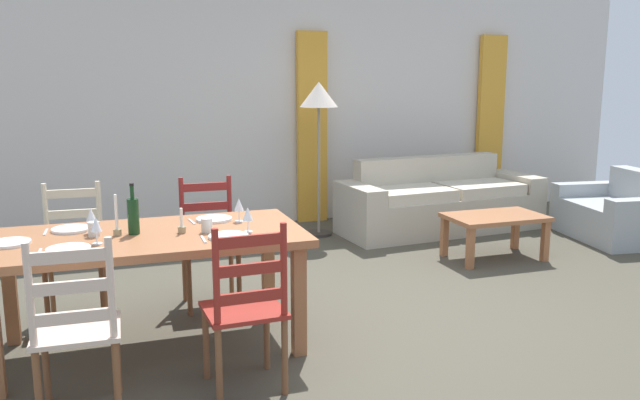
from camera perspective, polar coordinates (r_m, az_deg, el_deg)
ground_plane at (r=4.71m, az=4.54°, el=-10.56°), size 9.60×9.60×0.02m
wall_far at (r=7.53m, az=-5.41°, el=8.15°), size 9.60×0.16×2.70m
curtain_panel_left at (r=7.57m, az=-0.71°, el=6.32°), size 0.35×0.08×2.20m
curtain_panel_right at (r=8.63m, az=14.72°, el=6.54°), size 0.35×0.08×2.20m
dining_table at (r=4.15m, az=-14.81°, el=-4.08°), size 1.90×0.96×0.75m
dining_chair_near_left at (r=3.49m, az=-20.66°, el=-10.53°), size 0.43×0.41×0.96m
dining_chair_near_right at (r=3.56m, az=-6.54°, el=-9.42°), size 0.44×0.42×0.96m
dining_chair_far_left at (r=4.93m, az=-20.78°, el=-4.30°), size 0.43×0.41×0.96m
dining_chair_far_right at (r=4.94m, az=-9.72°, el=-3.68°), size 0.43×0.41×0.96m
dinner_plate_near_left at (r=3.88m, az=-21.24°, el=-4.05°), size 0.24×0.24×0.02m
fork_near_left at (r=3.89m, az=-23.44°, el=-4.26°), size 0.02×0.17×0.01m
dinner_plate_near_right at (r=3.94m, az=-8.05°, el=-3.18°), size 0.24×0.24×0.02m
fork_near_right at (r=3.92m, az=-10.21°, el=-3.42°), size 0.02×0.17×0.01m
dinner_plate_far_left at (r=4.37m, az=-21.02°, el=-2.41°), size 0.24×0.24×0.02m
fork_far_left at (r=4.38m, az=-22.97°, el=-2.60°), size 0.02×0.17×0.01m
dinner_plate_far_right at (r=4.42m, az=-9.29°, el=-1.66°), size 0.24×0.24×0.02m
fork_far_right at (r=4.40m, az=-11.21°, el=-1.87°), size 0.03×0.17×0.01m
dinner_plate_head_west at (r=4.15m, az=-25.68°, el=-3.44°), size 0.24×0.24×0.02m
wine_bottle at (r=4.13m, az=-16.10°, el=-1.30°), size 0.07×0.07×0.32m
wine_glass_near_left at (r=3.95m, az=-19.08°, el=-2.13°), size 0.06×0.06×0.16m
wine_glass_near_right at (r=4.04m, az=-6.37°, el=-1.30°), size 0.06×0.06×0.16m
wine_glass_far_left at (r=4.23m, az=-19.48°, el=-1.32°), size 0.06×0.06×0.16m
wine_glass_far_right at (r=4.33m, az=-7.14°, el=-0.48°), size 0.06×0.06×0.16m
coffee_cup_primary at (r=4.08m, az=-9.93°, el=-2.21°), size 0.07×0.07×0.09m
coffee_cup_secondary at (r=4.16m, az=-19.26°, el=-2.44°), size 0.07×0.07×0.09m
candle_tall at (r=4.12m, az=-17.43°, el=-2.04°), size 0.05×0.05×0.25m
candle_short at (r=4.10m, az=-12.06°, el=-2.29°), size 0.05×0.05×0.16m
couch at (r=7.37m, az=10.32°, el=-0.33°), size 2.34×0.98×0.80m
coffee_table at (r=6.31m, az=15.13°, el=-1.86°), size 0.90×0.56×0.42m
armchair_upholstered at (r=7.57m, az=24.78°, el=-1.21°), size 0.96×1.26×0.72m
standing_lamp at (r=6.85m, az=-0.10°, el=8.44°), size 0.40×0.40×1.64m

